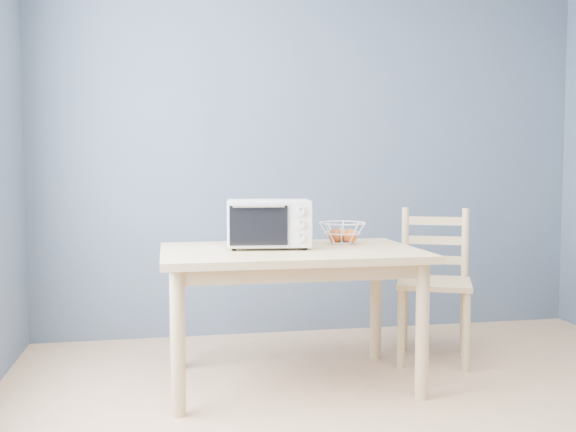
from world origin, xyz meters
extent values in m
cube|color=#4D5B6A|center=(0.00, 2.25, 1.30)|extent=(4.00, 0.01, 2.60)
cube|color=#DCB584|center=(-0.41, 1.13, 0.73)|extent=(1.40, 0.90, 0.04)
cylinder|color=#DCB584|center=(-1.03, 0.76, 0.35)|extent=(0.07, 0.07, 0.71)
cylinder|color=#DCB584|center=(0.21, 0.76, 0.35)|extent=(0.07, 0.07, 0.71)
cylinder|color=#DCB584|center=(-1.03, 1.50, 0.35)|extent=(0.07, 0.07, 0.71)
cylinder|color=#DCB584|center=(0.21, 1.50, 0.35)|extent=(0.07, 0.07, 0.71)
cube|color=silver|center=(-0.52, 1.19, 0.89)|extent=(0.48, 0.35, 0.25)
cube|color=black|center=(-0.58, 1.20, 0.89)|extent=(0.32, 0.29, 0.20)
cube|color=black|center=(-0.59, 1.04, 0.89)|extent=(0.31, 0.04, 0.21)
cylinder|color=silver|center=(-0.60, 1.03, 0.99)|extent=(0.27, 0.04, 0.01)
cube|color=silver|center=(-0.37, 1.03, 0.89)|extent=(0.13, 0.02, 0.23)
cylinder|color=black|center=(-0.72, 1.10, 0.76)|extent=(0.02, 0.02, 0.02)
cylinder|color=black|center=(-0.34, 1.06, 0.76)|extent=(0.02, 0.02, 0.02)
cylinder|color=black|center=(-0.69, 1.33, 0.76)|extent=(0.02, 0.02, 0.02)
cylinder|color=black|center=(-0.31, 1.29, 0.76)|extent=(0.02, 0.02, 0.02)
cylinder|color=silver|center=(-0.37, 1.02, 0.96)|extent=(0.05, 0.02, 0.04)
cylinder|color=silver|center=(-0.37, 1.02, 0.89)|extent=(0.05, 0.02, 0.04)
cylinder|color=silver|center=(-0.37, 1.02, 0.82)|extent=(0.05, 0.02, 0.04)
torus|color=white|center=(-0.06, 1.31, 0.87)|extent=(0.35, 0.35, 0.01)
torus|color=white|center=(-0.06, 1.31, 0.81)|extent=(0.27, 0.27, 0.01)
torus|color=white|center=(-0.06, 1.31, 0.76)|extent=(0.16, 0.16, 0.01)
sphere|color=#A82816|center=(-0.10, 1.32, 0.80)|extent=(0.09, 0.09, 0.09)
sphere|color=orange|center=(-0.02, 1.29, 0.80)|extent=(0.08, 0.08, 0.08)
sphere|color=tan|center=(-0.06, 1.36, 0.80)|extent=(0.08, 0.08, 0.08)
cube|color=#DCB584|center=(0.55, 1.37, 0.49)|extent=(0.58, 0.58, 0.03)
cylinder|color=#DCB584|center=(0.30, 1.28, 0.24)|extent=(0.05, 0.05, 0.47)
cylinder|color=#DCB584|center=(0.64, 1.12, 0.24)|extent=(0.05, 0.05, 0.47)
cylinder|color=#DCB584|center=(0.45, 1.62, 0.24)|extent=(0.05, 0.05, 0.47)
cylinder|color=#DCB584|center=(0.79, 1.47, 0.24)|extent=(0.05, 0.05, 0.47)
cylinder|color=#DCB584|center=(0.45, 1.62, 0.71)|extent=(0.05, 0.05, 0.47)
cylinder|color=#DCB584|center=(0.79, 1.47, 0.71)|extent=(0.05, 0.05, 0.47)
cube|color=#DCB584|center=(0.62, 1.54, 0.61)|extent=(0.35, 0.17, 0.05)
cube|color=#DCB584|center=(0.62, 1.54, 0.73)|extent=(0.35, 0.17, 0.05)
cube|color=#DCB584|center=(0.62, 1.54, 0.86)|extent=(0.35, 0.17, 0.05)
camera|label=1|loc=(-1.08, -2.30, 1.18)|focal=40.00mm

